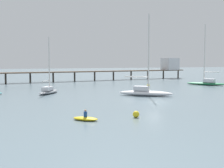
{
  "coord_description": "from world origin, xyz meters",
  "views": [
    {
      "loc": [
        -20.51,
        -37.93,
        6.07
      ],
      "look_at": [
        0.0,
        17.2,
        1.5
      ],
      "focal_mm": 47.95,
      "sensor_mm": 36.0,
      "label": 1
    }
  ],
  "objects_px": {
    "mooring_buoy_far": "(148,85)",
    "mooring_buoy_near": "(136,114)",
    "pier": "(128,68)",
    "sailboat_green": "(206,82)",
    "sailboat_white": "(145,91)",
    "sailboat_gray": "(49,90)",
    "dinghy_yellow": "(85,118)"
  },
  "relations": [
    {
      "from": "pier",
      "to": "dinghy_yellow",
      "type": "xyz_separation_m",
      "value": [
        -30.73,
        -60.0,
        -3.65
      ]
    },
    {
      "from": "sailboat_gray",
      "to": "dinghy_yellow",
      "type": "distance_m",
      "value": 26.38
    },
    {
      "from": "sailboat_white",
      "to": "dinghy_yellow",
      "type": "height_order",
      "value": "sailboat_white"
    },
    {
      "from": "sailboat_white",
      "to": "mooring_buoy_far",
      "type": "bearing_deg",
      "value": 60.91
    },
    {
      "from": "sailboat_gray",
      "to": "mooring_buoy_near",
      "type": "height_order",
      "value": "sailboat_gray"
    },
    {
      "from": "pier",
      "to": "sailboat_white",
      "type": "distance_m",
      "value": 45.55
    },
    {
      "from": "sailboat_green",
      "to": "sailboat_gray",
      "type": "bearing_deg",
      "value": -171.43
    },
    {
      "from": "sailboat_gray",
      "to": "dinghy_yellow",
      "type": "bearing_deg",
      "value": -90.38
    },
    {
      "from": "mooring_buoy_far",
      "to": "mooring_buoy_near",
      "type": "height_order",
      "value": "mooring_buoy_near"
    },
    {
      "from": "mooring_buoy_far",
      "to": "pier",
      "type": "bearing_deg",
      "value": 76.42
    },
    {
      "from": "sailboat_white",
      "to": "dinghy_yellow",
      "type": "bearing_deg",
      "value": -131.89
    },
    {
      "from": "sailboat_green",
      "to": "mooring_buoy_far",
      "type": "distance_m",
      "value": 16.0
    },
    {
      "from": "pier",
      "to": "sailboat_green",
      "type": "distance_m",
      "value": 29.32
    },
    {
      "from": "sailboat_white",
      "to": "mooring_buoy_far",
      "type": "relative_size",
      "value": 20.18
    },
    {
      "from": "sailboat_white",
      "to": "mooring_buoy_far",
      "type": "height_order",
      "value": "sailboat_white"
    },
    {
      "from": "sailboat_white",
      "to": "dinghy_yellow",
      "type": "xyz_separation_m",
      "value": [
        -15.43,
        -17.2,
        -0.59
      ]
    },
    {
      "from": "dinghy_yellow",
      "to": "mooring_buoy_near",
      "type": "relative_size",
      "value": 3.94
    },
    {
      "from": "sailboat_gray",
      "to": "mooring_buoy_near",
      "type": "relative_size",
      "value": 14.49
    },
    {
      "from": "pier",
      "to": "mooring_buoy_far",
      "type": "distance_m",
      "value": 28.03
    },
    {
      "from": "pier",
      "to": "mooring_buoy_far",
      "type": "xyz_separation_m",
      "value": [
        -6.53,
        -27.04,
        -3.51
      ]
    },
    {
      "from": "pier",
      "to": "mooring_buoy_near",
      "type": "distance_m",
      "value": 65.61
    },
    {
      "from": "sailboat_green",
      "to": "mooring_buoy_near",
      "type": "bearing_deg",
      "value": -136.56
    },
    {
      "from": "sailboat_white",
      "to": "sailboat_green",
      "type": "bearing_deg",
      "value": 31.57
    },
    {
      "from": "pier",
      "to": "sailboat_green",
      "type": "height_order",
      "value": "sailboat_green"
    },
    {
      "from": "dinghy_yellow",
      "to": "pier",
      "type": "bearing_deg",
      "value": 62.88
    },
    {
      "from": "sailboat_white",
      "to": "pier",
      "type": "bearing_deg",
      "value": 70.33
    },
    {
      "from": "sailboat_green",
      "to": "mooring_buoy_far",
      "type": "xyz_separation_m",
      "value": [
        -15.98,
        0.56,
        -0.45
      ]
    },
    {
      "from": "pier",
      "to": "sailboat_gray",
      "type": "height_order",
      "value": "sailboat_gray"
    },
    {
      "from": "sailboat_gray",
      "to": "dinghy_yellow",
      "type": "xyz_separation_m",
      "value": [
        -0.18,
        -26.38,
        -0.45
      ]
    },
    {
      "from": "sailboat_green",
      "to": "sailboat_gray",
      "type": "xyz_separation_m",
      "value": [
        -40.0,
        -6.03,
        -0.14
      ]
    },
    {
      "from": "sailboat_white",
      "to": "mooring_buoy_near",
      "type": "relative_size",
      "value": 19.49
    },
    {
      "from": "sailboat_gray",
      "to": "mooring_buoy_far",
      "type": "relative_size",
      "value": 15.0
    }
  ]
}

